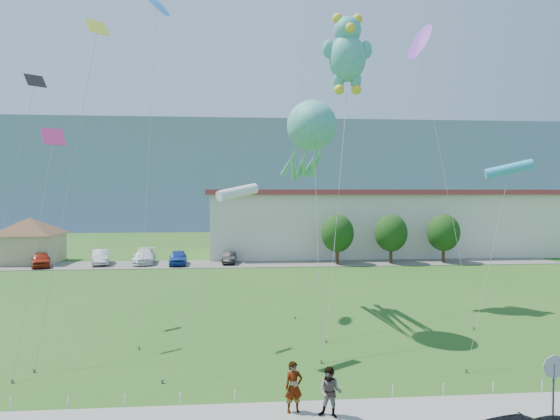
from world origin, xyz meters
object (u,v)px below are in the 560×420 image
object	(u,v)px
stop_sign	(554,374)
teddy_bear_kite	(347,52)
parked_car_white	(144,256)
octopus_kite	(309,140)
parked_car_red	(41,259)
parked_car_silver	(101,257)
pedestrian_right	(330,392)
pedestrian_left	(294,387)
pavilion	(30,236)
warehouse	(442,221)
parked_car_blue	(178,257)
parked_car_black	(229,258)

from	to	relation	value
stop_sign	teddy_bear_kite	distance (m)	25.20
parked_car_white	octopus_kite	world-z (taller)	octopus_kite
parked_car_red	parked_car_silver	bearing A→B (deg)	-6.62
pedestrian_right	parked_car_white	xyz separation A→B (m)	(-13.37, 38.87, -0.12)
pedestrian_left	teddy_bear_kite	size ratio (longest dim) A/B	0.09
pavilion	teddy_bear_kite	bearing A→B (deg)	-36.46
stop_sign	octopus_kite	size ratio (longest dim) A/B	0.19
pavilion	stop_sign	size ratio (longest dim) A/B	3.68
parked_car_red	teddy_bear_kite	distance (m)	38.14
parked_car_white	parked_car_red	bearing A→B (deg)	-176.34
parked_car_red	octopus_kite	xyz separation A→B (m)	(24.72, -25.09, 10.10)
warehouse	pedestrian_right	xyz separation A→B (m)	(-23.72, -46.91, -3.16)
warehouse	parked_car_red	size ratio (longest dim) A/B	13.55
pavilion	octopus_kite	world-z (taller)	octopus_kite
parked_car_red	pedestrian_left	bearing A→B (deg)	-78.15
pedestrian_right	parked_car_red	xyz separation A→B (m)	(-23.74, 37.32, -0.14)
parked_car_white	teddy_bear_kite	bearing A→B (deg)	-54.04
pedestrian_left	warehouse	bearing A→B (deg)	49.83
pedestrian_right	octopus_kite	xyz separation A→B (m)	(0.99, 12.23, 9.96)
pedestrian_right	parked_car_blue	bearing A→B (deg)	128.58
warehouse	teddy_bear_kite	bearing A→B (deg)	-123.63
pavilion	octopus_kite	xyz separation A→B (m)	(27.26, -28.68, 7.90)
parked_car_blue	octopus_kite	distance (m)	29.36
pavilion	pedestrian_left	size ratio (longest dim) A/B	5.15
pavilion	pedestrian_left	xyz separation A→B (m)	(25.07, -40.40, -2.03)
stop_sign	warehouse	bearing A→B (deg)	71.10
parked_car_silver	parked_car_white	bearing A→B (deg)	-10.12
pedestrian_left	parked_car_black	size ratio (longest dim) A/B	0.46
parked_car_red	parked_car_white	size ratio (longest dim) A/B	0.84
parked_car_silver	octopus_kite	distance (m)	34.04
parked_car_silver	pedestrian_left	bearing A→B (deg)	-79.18
parked_car_red	parked_car_blue	xyz separation A→B (m)	(14.15, 0.37, 0.01)
warehouse	teddy_bear_kite	world-z (taller)	teddy_bear_kite
parked_car_white	parked_car_black	xyz separation A→B (m)	(9.30, -0.72, -0.15)
pavilion	parked_car_silver	world-z (taller)	pavilion
warehouse	parked_car_red	xyz separation A→B (m)	(-47.46, -9.59, -3.30)
parked_car_white	octopus_kite	bearing A→B (deg)	-66.55
pedestrian_left	parked_car_silver	xyz separation A→B (m)	(-16.76, 38.14, -0.15)
parked_car_red	stop_sign	bearing A→B (deg)	-70.90
pedestrian_right	pedestrian_left	bearing A→B (deg)	-178.53
pedestrian_left	octopus_kite	world-z (taller)	octopus_kite
pedestrian_left	parked_car_black	distance (m)	37.75
parked_car_silver	parked_car_blue	bearing A→B (deg)	-19.41
octopus_kite	teddy_bear_kite	bearing A→B (deg)	58.68
warehouse	stop_sign	distance (m)	51.00
parked_car_white	teddy_bear_kite	size ratio (longest dim) A/B	0.26
warehouse	pedestrian_right	distance (m)	52.66
pedestrian_left	teddy_bear_kite	bearing A→B (deg)	59.92
stop_sign	parked_car_red	world-z (taller)	stop_sign
teddy_bear_kite	parked_car_blue	bearing A→B (deg)	125.87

